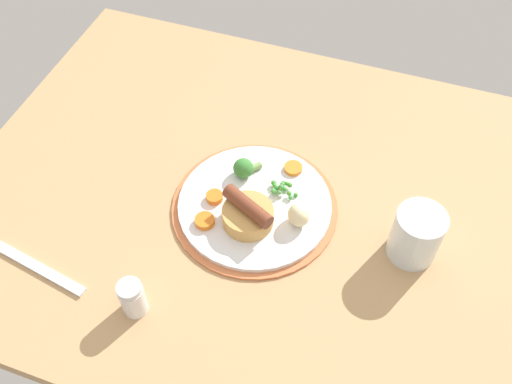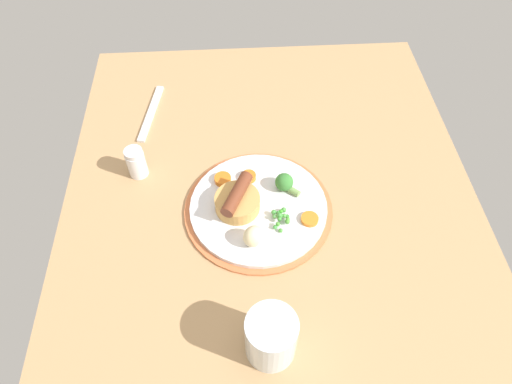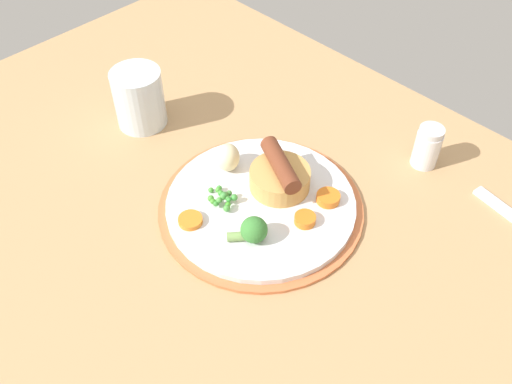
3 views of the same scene
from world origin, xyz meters
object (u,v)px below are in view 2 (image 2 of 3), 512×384
object	(u,v)px
salt_shaker	(136,162)
potato_chunk_0	(254,236)
carrot_slice_0	(249,177)
drinking_glass	(271,337)
sausage_pudding	(237,201)
pea_pile	(280,217)
fork	(151,113)
dinner_plate	(258,208)
broccoli_floret_near	(285,183)
carrot_slice_3	(223,179)
carrot_slice_1	(310,219)

from	to	relation	value
salt_shaker	potato_chunk_0	bearing A→B (deg)	49.84
carrot_slice_0	drinking_glass	world-z (taller)	drinking_glass
sausage_pudding	carrot_slice_0	bearing A→B (deg)	-173.81
pea_pile	fork	size ratio (longest dim) A/B	0.28
dinner_plate	salt_shaker	world-z (taller)	salt_shaker
sausage_pudding	broccoli_floret_near	world-z (taller)	sausage_pudding
pea_pile	fork	world-z (taller)	pea_pile
drinking_glass	salt_shaker	xyz separation A→B (cm)	(-36.92, -23.50, -1.39)
broccoli_floret_near	sausage_pudding	bearing A→B (deg)	63.71
dinner_plate	broccoli_floret_near	bearing A→B (deg)	125.58
carrot_slice_0	fork	distance (cm)	29.96
broccoli_floret_near	fork	distance (cm)	36.91
broccoli_floret_near	salt_shaker	size ratio (longest dim) A/B	0.73
broccoli_floret_near	potato_chunk_0	xyz separation A→B (cm)	(11.77, -6.68, 0.35)
dinner_plate	salt_shaker	size ratio (longest dim) A/B	4.26
sausage_pudding	potato_chunk_0	size ratio (longest dim) A/B	2.34
broccoli_floret_near	fork	xyz separation A→B (cm)	(-24.25, -27.69, -2.75)
pea_pile	carrot_slice_3	distance (cm)	14.28
pea_pile	broccoli_floret_near	size ratio (longest dim) A/B	1.07
carrot_slice_3	drinking_glass	xyz separation A→B (cm)	(32.63, 6.65, 2.68)
carrot_slice_3	dinner_plate	bearing A→B (deg)	46.09
dinner_plate	drinking_glass	xyz separation A→B (cm)	(26.32, 0.10, 4.07)
broccoli_floret_near	carrot_slice_1	world-z (taller)	broccoli_floret_near
dinner_plate	drinking_glass	world-z (taller)	drinking_glass
sausage_pudding	carrot_slice_0	xyz separation A→B (cm)	(-6.86, 2.43, -1.50)
carrot_slice_0	carrot_slice_1	distance (cm)	14.98
carrot_slice_0	salt_shaker	size ratio (longest dim) A/B	0.43
broccoli_floret_near	salt_shaker	distance (cm)	29.50
carrot_slice_1	fork	size ratio (longest dim) A/B	0.18
carrot_slice_0	fork	world-z (taller)	carrot_slice_0
carrot_slice_3	fork	size ratio (longest dim) A/B	0.18
carrot_slice_0	potato_chunk_0	bearing A→B (deg)	0.38
sausage_pudding	drinking_glass	distance (cm)	26.44
broccoli_floret_near	carrot_slice_0	xyz separation A→B (cm)	(-2.86, -6.78, -1.09)
sausage_pudding	drinking_glass	world-z (taller)	drinking_glass
carrot_slice_3	carrot_slice_0	bearing A→B (deg)	93.83
drinking_glass	carrot_slice_0	bearing A→B (deg)	-177.25
dinner_plate	carrot_slice_3	xyz separation A→B (cm)	(-6.31, -6.56, 1.40)
dinner_plate	fork	bearing A→B (deg)	-141.39
dinner_plate	pea_pile	bearing A→B (deg)	46.76
carrot_slice_0	drinking_glass	bearing A→B (deg)	2.75
drinking_glass	fork	bearing A→B (deg)	-157.53
fork	salt_shaker	world-z (taller)	salt_shaker
carrot_slice_0	pea_pile	bearing A→B (deg)	27.26
carrot_slice_0	drinking_glass	distance (cm)	33.12
dinner_plate	sausage_pudding	bearing A→B (deg)	-86.92
salt_shaker	carrot_slice_1	bearing A→B (deg)	65.91
sausage_pudding	salt_shaker	distance (cm)	22.29
dinner_plate	salt_shaker	distance (cm)	25.83
carrot_slice_0	fork	xyz separation A→B (cm)	(-21.39, -20.91, -1.66)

